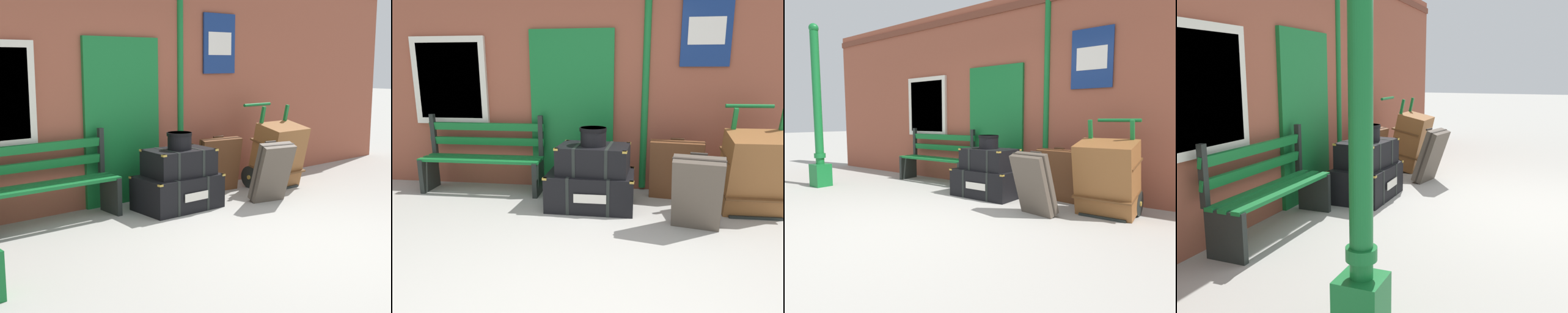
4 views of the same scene
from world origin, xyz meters
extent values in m
plane|color=#A3A099|center=(0.00, 0.00, 0.00)|extent=(60.00, 60.00, 0.00)
cube|color=brown|center=(0.00, 2.60, 1.60)|extent=(10.40, 0.30, 3.20)
cube|color=#146B2D|center=(-0.52, 2.43, 1.05)|extent=(1.10, 0.05, 2.10)
cube|color=#0C401B|center=(-0.52, 2.41, 1.05)|extent=(0.06, 0.02, 2.10)
cube|color=silver|center=(-2.21, 2.43, 1.45)|extent=(1.04, 0.06, 1.16)
cube|color=silver|center=(-2.21, 2.41, 1.45)|extent=(0.88, 0.02, 1.00)
cylinder|color=#146B2D|center=(0.43, 2.45, 1.60)|extent=(0.09, 0.09, 3.14)
cube|color=navy|center=(1.14, 2.43, 2.05)|extent=(0.60, 0.02, 0.84)
cube|color=white|center=(1.14, 2.41, 2.05)|extent=(0.44, 0.01, 0.32)
cube|color=#146B2D|center=(-3.04, 0.59, 0.20)|extent=(0.28, 0.28, 0.40)
cylinder|color=#146B2D|center=(-3.04, 0.59, 1.54)|extent=(0.14, 0.14, 2.29)
cylinder|color=#146B2D|center=(-3.04, 0.59, 0.55)|extent=(0.19, 0.19, 0.08)
cube|color=#146B2D|center=(-1.69, 1.96, 0.45)|extent=(1.60, 0.09, 0.04)
cube|color=#146B2D|center=(-1.69, 2.10, 0.45)|extent=(1.60, 0.09, 0.04)
cube|color=#146B2D|center=(-1.69, 2.24, 0.45)|extent=(1.60, 0.09, 0.04)
cube|color=#146B2D|center=(-1.69, 2.30, 0.65)|extent=(1.60, 0.05, 0.10)
cube|color=#146B2D|center=(-1.69, 2.30, 0.85)|extent=(1.60, 0.05, 0.10)
cube|color=black|center=(-2.45, 2.10, 0.23)|extent=(0.06, 0.40, 0.45)
cube|color=black|center=(-2.45, 2.30, 0.73)|extent=(0.06, 0.06, 0.56)
cube|color=black|center=(-0.93, 2.10, 0.23)|extent=(0.06, 0.40, 0.45)
cube|color=black|center=(-0.93, 2.30, 0.73)|extent=(0.06, 0.06, 0.56)
cube|color=black|center=(-0.19, 1.74, 0.21)|extent=(1.01, 0.66, 0.42)
cube|color=black|center=(-0.41, 1.74, 0.21)|extent=(0.05, 0.65, 0.43)
cube|color=black|center=(0.04, 1.73, 0.21)|extent=(0.05, 0.65, 0.43)
cube|color=#B79338|center=(-0.67, 1.45, 0.41)|extent=(0.05, 0.05, 0.02)
cube|color=#B79338|center=(0.29, 1.43, 0.41)|extent=(0.05, 0.05, 0.02)
cube|color=#B79338|center=(-0.66, 2.05, 0.41)|extent=(0.05, 0.05, 0.02)
cube|color=#B79338|center=(0.30, 2.03, 0.41)|extent=(0.05, 0.05, 0.02)
cube|color=silver|center=(-0.17, 1.40, 0.21)|extent=(0.36, 0.01, 0.10)
cube|color=black|center=(-0.16, 1.75, 0.58)|extent=(0.84, 0.60, 0.32)
cube|color=black|center=(-0.34, 1.76, 0.58)|extent=(0.08, 0.55, 0.33)
cube|color=black|center=(0.02, 1.73, 0.58)|extent=(0.08, 0.55, 0.33)
cube|color=#B79338|center=(-0.56, 1.53, 0.73)|extent=(0.05, 0.05, 0.02)
cube|color=#B79338|center=(0.20, 1.47, 0.73)|extent=(0.05, 0.05, 0.02)
cube|color=#B79338|center=(-0.52, 2.03, 0.73)|extent=(0.05, 0.05, 0.02)
cube|color=#B79338|center=(0.24, 1.97, 0.73)|extent=(0.05, 0.05, 0.02)
cylinder|color=black|center=(-0.16, 1.73, 0.84)|extent=(0.29, 0.29, 0.21)
cylinder|color=black|center=(-0.17, 1.73, 0.93)|extent=(0.31, 0.31, 0.04)
cube|color=black|center=(1.63, 1.68, 0.01)|extent=(0.56, 0.28, 0.03)
cube|color=#146B2D|center=(1.38, 1.88, 0.59)|extent=(0.04, 0.28, 1.18)
cube|color=#146B2D|center=(1.88, 1.88, 0.59)|extent=(0.04, 0.28, 1.18)
cylinder|color=#146B2D|center=(1.63, 2.12, 1.18)|extent=(0.54, 0.04, 0.04)
cylinder|color=black|center=(1.31, 1.94, 0.16)|extent=(0.04, 0.32, 0.32)
cylinder|color=#B79338|center=(1.31, 1.94, 0.16)|extent=(0.07, 0.06, 0.06)
cylinder|color=black|center=(1.95, 1.94, 0.16)|extent=(0.04, 0.32, 0.32)
cylinder|color=#B79338|center=(1.95, 1.94, 0.16)|extent=(0.07, 0.06, 0.06)
cube|color=brown|center=(1.63, 1.70, 0.48)|extent=(0.68, 0.62, 0.95)
cube|color=brown|center=(1.63, 1.70, 0.28)|extent=(0.70, 0.45, 0.12)
cube|color=brown|center=(1.63, 1.70, 0.67)|extent=(0.70, 0.45, 0.12)
cube|color=#51473D|center=(0.92, 1.18, 0.40)|extent=(0.55, 0.49, 0.79)
cylinder|color=#302A24|center=(0.92, 1.22, 0.79)|extent=(0.16, 0.06, 0.03)
cube|color=#2C2721|center=(0.92, 1.18, 0.40)|extent=(0.53, 0.37, 0.76)
cube|color=brown|center=(0.83, 2.08, 0.38)|extent=(0.66, 0.34, 0.76)
cylinder|color=#3A2112|center=(0.83, 2.09, 0.77)|extent=(0.16, 0.05, 0.03)
cube|color=#351E10|center=(0.83, 2.08, 0.38)|extent=(0.66, 0.24, 0.76)
camera|label=1|loc=(-4.42, -3.53, 1.80)|focal=51.51mm
camera|label=2|loc=(0.24, -2.14, 1.52)|focal=31.81mm
camera|label=3|loc=(2.91, -2.53, 1.18)|focal=31.68mm
camera|label=4|loc=(-5.24, -0.37, 1.59)|focal=40.07mm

